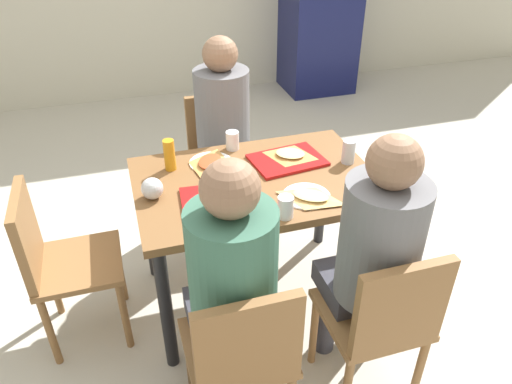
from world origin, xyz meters
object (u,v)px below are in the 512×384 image
(chair_near_right, at_px, (382,319))
(plastic_cup_a, at_px, (232,140))
(condiment_bottle, at_px, (169,155))
(plastic_cup_b, at_px, (286,207))
(pizza_slice_a, at_px, (222,194))
(person_far_side, at_px, (224,126))
(tray_red_far, at_px, (287,160))
(foil_bundle, at_px, (152,188))
(person_in_brown_jacket, at_px, (373,249))
(paper_plate_near_edge, at_px, (306,196))
(pizza_slice_d, at_px, (310,197))
(paper_plate_center, at_px, (211,162))
(chair_far_side, at_px, (220,152))
(main_table, at_px, (256,197))
(chair_left_end, at_px, (57,257))
(pizza_slice_b, at_px, (290,154))
(tray_red_near, at_px, (222,200))
(chair_near_left, at_px, (242,354))
(pizza_slice_c, at_px, (210,162))
(person_in_red, at_px, (231,279))

(chair_near_right, bearing_deg, plastic_cup_a, 106.12)
(condiment_bottle, bearing_deg, plastic_cup_b, -53.40)
(chair_near_right, xyz_separation_m, pizza_slice_a, (-0.49, 0.66, 0.28))
(person_far_side, relative_size, tray_red_far, 3.52)
(foil_bundle, bearing_deg, person_in_brown_jacket, -38.05)
(paper_plate_near_edge, xyz_separation_m, pizza_slice_d, (0.01, -0.03, 0.01))
(paper_plate_center, relative_size, condiment_bottle, 1.38)
(pizza_slice_a, relative_size, condiment_bottle, 1.32)
(person_far_side, bearing_deg, chair_far_side, 90.00)
(main_table, distance_m, pizza_slice_a, 0.26)
(pizza_slice_d, bearing_deg, plastic_cup_b, -149.70)
(chair_left_end, bearing_deg, paper_plate_center, 15.26)
(tray_red_far, xyz_separation_m, plastic_cup_b, (-0.18, -0.45, 0.04))
(main_table, xyz_separation_m, pizza_slice_b, (0.23, 0.14, 0.13))
(main_table, height_order, pizza_slice_b, pizza_slice_b)
(tray_red_near, relative_size, pizza_slice_b, 1.33)
(main_table, distance_m, person_far_side, 0.64)
(chair_near_left, relative_size, person_in_brown_jacket, 0.68)
(pizza_slice_d, bearing_deg, plastic_cup_a, 110.11)
(main_table, distance_m, foil_bundle, 0.52)
(chair_near_left, distance_m, plastic_cup_a, 1.18)
(paper_plate_near_edge, xyz_separation_m, plastic_cup_b, (-0.15, -0.12, 0.05))
(pizza_slice_b, distance_m, foil_bundle, 0.74)
(tray_red_near, xyz_separation_m, pizza_slice_c, (0.02, 0.33, 0.01))
(person_in_brown_jacket, bearing_deg, pizza_slice_d, 105.57)
(chair_near_left, xyz_separation_m, paper_plate_near_edge, (0.47, 0.56, 0.26))
(plastic_cup_a, bearing_deg, pizza_slice_d, -69.89)
(foil_bundle, bearing_deg, pizza_slice_b, 12.61)
(chair_near_right, bearing_deg, pizza_slice_d, 101.60)
(pizza_slice_a, distance_m, pizza_slice_d, 0.40)
(main_table, bearing_deg, foil_bundle, -177.73)
(chair_near_right, distance_m, chair_far_side, 1.58)
(chair_near_left, height_order, pizza_slice_b, chair_near_left)
(chair_left_end, bearing_deg, pizza_slice_c, 14.01)
(tray_red_near, distance_m, pizza_slice_c, 0.33)
(paper_plate_near_edge, height_order, pizza_slice_d, pizza_slice_d)
(plastic_cup_b, bearing_deg, person_in_brown_jacket, -49.02)
(chair_near_left, distance_m, condiment_bottle, 1.05)
(pizza_slice_b, distance_m, pizza_slice_d, 0.39)
(paper_plate_center, bearing_deg, person_in_red, -97.80)
(pizza_slice_a, distance_m, plastic_cup_b, 0.31)
(chair_left_end, relative_size, paper_plate_center, 3.89)
(main_table, relative_size, pizza_slice_b, 4.30)
(chair_near_right, relative_size, person_in_red, 0.68)
(chair_left_end, distance_m, tray_red_near, 0.82)
(person_in_brown_jacket, distance_m, pizza_slice_d, 0.41)
(main_table, height_order, pizza_slice_a, pizza_slice_a)
(person_in_brown_jacket, relative_size, pizza_slice_a, 5.99)
(condiment_bottle, bearing_deg, foil_bundle, -116.34)
(pizza_slice_b, xyz_separation_m, plastic_cup_b, (-0.20, -0.48, 0.03))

